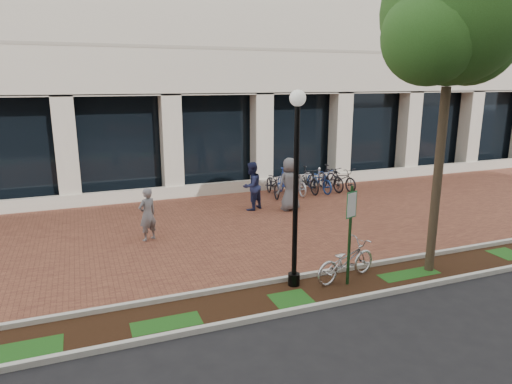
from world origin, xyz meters
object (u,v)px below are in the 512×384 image
object	(u,v)px
pedestrian_left	(147,214)
bollard	(319,178)
locked_bicycle	(346,261)
street_tree	(453,23)
bike_rack_cluster	(308,181)
lamppost	(296,180)
pedestrian_right	(290,184)
pedestrian_mid	(252,186)
parking_sign	(351,223)

from	to	relation	value
pedestrian_left	bollard	bearing A→B (deg)	178.44
locked_bicycle	bollard	world-z (taller)	bollard
street_tree	pedestrian_left	world-z (taller)	street_tree
locked_bicycle	street_tree	bearing A→B (deg)	-110.83
locked_bicycle	bike_rack_cluster	xyz separation A→B (m)	(3.31, 8.28, 0.04)
bollard	bike_rack_cluster	size ratio (longest dim) A/B	0.23
lamppost	bollard	world-z (taller)	lamppost
locked_bicycle	pedestrian_right	xyz separation A→B (m)	(1.38, 6.07, 0.51)
pedestrian_left	pedestrian_right	xyz separation A→B (m)	(5.42, 1.46, 0.18)
pedestrian_left	pedestrian_mid	bearing A→B (deg)	177.91
pedestrian_right	bike_rack_cluster	size ratio (longest dim) A/B	0.47
bollard	parking_sign	bearing A→B (deg)	-114.95
parking_sign	bollard	size ratio (longest dim) A/B	2.46
parking_sign	pedestrian_right	size ratio (longest dim) A/B	1.21
pedestrian_left	locked_bicycle	bearing A→B (deg)	102.86
pedestrian_right	parking_sign	bearing A→B (deg)	69.37
lamppost	street_tree	xyz separation A→B (m)	(3.67, -0.42, 3.44)
pedestrian_left	street_tree	bearing A→B (deg)	114.31
pedestrian_right	bike_rack_cluster	bearing A→B (deg)	-138.57
bollard	bike_rack_cluster	bearing A→B (deg)	-150.12
lamppost	pedestrian_mid	xyz separation A→B (m)	(1.39, 6.49, -1.65)
locked_bicycle	pedestrian_mid	bearing A→B (deg)	-15.04
bollard	locked_bicycle	bearing A→B (deg)	-115.08
parking_sign	locked_bicycle	world-z (taller)	parking_sign
pedestrian_right	bollard	bearing A→B (deg)	-142.98
parking_sign	locked_bicycle	bearing A→B (deg)	50.60
street_tree	pedestrian_right	distance (m)	8.14
pedestrian_right	bike_rack_cluster	world-z (taller)	pedestrian_right
pedestrian_left	bike_rack_cluster	bearing A→B (deg)	178.11
pedestrian_left	pedestrian_right	world-z (taller)	pedestrian_right
lamppost	locked_bicycle	distance (m)	2.46
lamppost	pedestrian_mid	bearing A→B (deg)	77.91
bike_rack_cluster	street_tree	bearing A→B (deg)	-94.14
locked_bicycle	pedestrian_right	bearing A→B (deg)	-27.20
locked_bicycle	pedestrian_right	world-z (taller)	pedestrian_right
pedestrian_mid	bollard	xyz separation A→B (m)	(4.01, 2.08, -0.41)
parking_sign	bike_rack_cluster	world-z (taller)	parking_sign
street_tree	bike_rack_cluster	distance (m)	10.19
pedestrian_mid	bike_rack_cluster	bearing A→B (deg)	175.80
lamppost	pedestrian_right	distance (m)	6.69
parking_sign	street_tree	distance (m)	5.10
parking_sign	pedestrian_mid	world-z (taller)	parking_sign
bollard	pedestrian_left	bearing A→B (deg)	-153.15
pedestrian_mid	bike_rack_cluster	distance (m)	3.64
lamppost	street_tree	bearing A→B (deg)	-6.52
pedestrian_right	bollard	size ratio (longest dim) A/B	2.02
locked_bicycle	bike_rack_cluster	distance (m)	8.91
locked_bicycle	pedestrian_left	distance (m)	6.14
parking_sign	pedestrian_left	xyz separation A→B (m)	(-3.94, 4.89, -0.72)
parking_sign	street_tree	xyz separation A→B (m)	(2.46, 0.02, 4.47)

